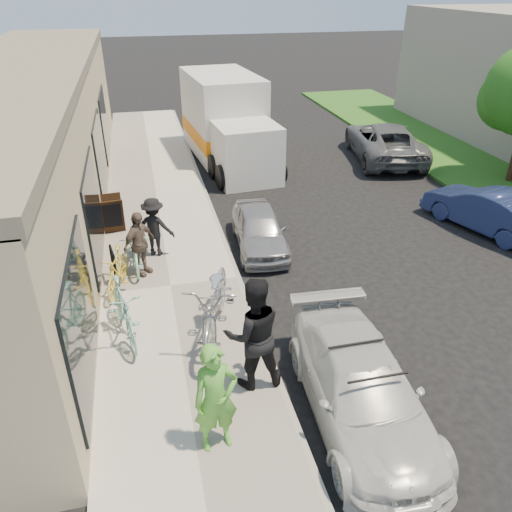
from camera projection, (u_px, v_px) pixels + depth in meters
ground at (296, 365)px, 9.04m from camera, size 120.00×120.00×0.00m
sidewalk at (171, 288)px, 11.16m from camera, size 3.00×34.00×0.15m
curb at (239, 280)px, 11.47m from camera, size 0.12×34.00×0.13m
storefront at (31, 145)px, 13.75m from camera, size 3.60×20.00×4.22m
bike_rack at (113, 262)px, 11.07m from camera, size 0.14×0.56×0.80m
sandwich_board at (112, 214)px, 13.25m from camera, size 0.65×0.66×0.98m
sedan_white at (361, 388)px, 7.74m from camera, size 1.86×4.08×1.20m
sedan_silver at (259, 229)px, 12.76m from camera, size 1.48×3.16×1.05m
moving_truck at (227, 124)px, 18.69m from camera, size 2.87×6.41×3.07m
far_car_blue at (486, 209)px, 13.69m from camera, size 2.31×3.76×1.17m
far_car_gray at (384, 141)px, 19.03m from camera, size 3.21×5.30×1.38m
tandem_bike at (216, 303)px, 9.29m from camera, size 1.64×2.80×1.39m
woman_rider at (216, 399)px, 6.92m from camera, size 0.70×0.51×1.78m
man_standing at (253, 334)px, 8.00m from camera, size 0.98×0.77×2.01m
cruiser_bike_a at (123, 311)px, 9.29m from camera, size 0.90×1.95×1.13m
cruiser_bike_b at (136, 247)px, 11.68m from camera, size 0.68×1.85×0.96m
cruiser_bike_c at (117, 271)px, 10.76m from camera, size 0.79×1.61×0.93m
bystander_a at (154, 227)px, 12.03m from camera, size 1.08×0.84×1.48m
bystander_b at (139, 244)px, 11.20m from camera, size 0.91×0.90×1.54m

